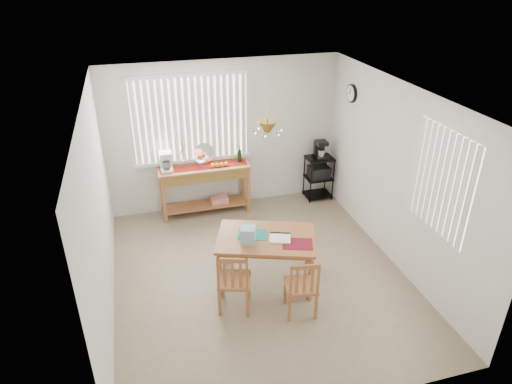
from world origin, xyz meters
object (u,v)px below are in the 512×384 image
object	(u,v)px
chair_right	(301,287)
dining_table	(266,242)
chair_left	(234,281)
sideboard	(205,178)
wire_cart	(319,174)
cart_items	(320,150)

from	to	relation	value
chair_right	dining_table	bearing A→B (deg)	106.51
chair_left	chair_right	xyz separation A→B (m)	(0.79, -0.30, -0.02)
sideboard	wire_cart	xyz separation A→B (m)	(2.10, -0.01, -0.17)
sideboard	cart_items	bearing A→B (deg)	-0.08
wire_cart	chair_left	world-z (taller)	chair_left
wire_cart	cart_items	distance (m)	0.47
sideboard	chair_right	world-z (taller)	sideboard
cart_items	dining_table	xyz separation A→B (m)	(-1.64, -2.10, -0.34)
cart_items	chair_right	size ratio (longest dim) A/B	0.39
cart_items	dining_table	size ratio (longest dim) A/B	0.22
wire_cart	cart_items	size ratio (longest dim) A/B	2.43
sideboard	wire_cart	bearing A→B (deg)	-0.31
dining_table	chair_left	world-z (taller)	chair_left
cart_items	dining_table	bearing A→B (deg)	-127.92
chair_left	chair_right	world-z (taller)	chair_left
wire_cart	chair_right	distance (m)	3.19
wire_cart	chair_right	bearing A→B (deg)	-116.18
wire_cart	sideboard	bearing A→B (deg)	179.69
dining_table	wire_cart	bearing A→B (deg)	51.96
chair_right	sideboard	bearing A→B (deg)	103.52
cart_items	sideboard	bearing A→B (deg)	179.92
chair_left	cart_items	bearing A→B (deg)	49.52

